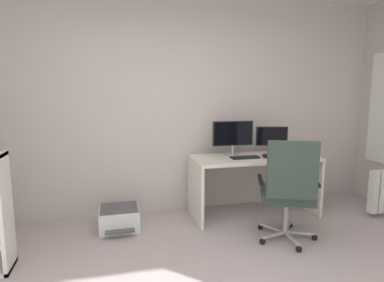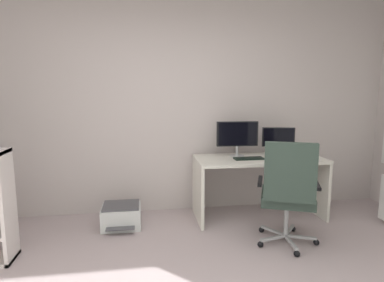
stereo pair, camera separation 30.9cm
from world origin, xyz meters
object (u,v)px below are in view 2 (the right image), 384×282
desk (259,173)px  computer_mouse (270,157)px  office_chair (288,190)px  keyboard (249,158)px  monitor_main (237,135)px  printer (121,216)px  monitor_secondary (278,139)px

desk → computer_mouse: 0.25m
office_chair → keyboard: bearing=101.9°
monitor_main → keyboard: bearing=-64.6°
computer_mouse → desk: bearing=151.0°
keyboard → printer: (-1.49, 0.01, -0.62)m
computer_mouse → office_chair: size_ratio=0.09×
desk → office_chair: bearing=-90.2°
computer_mouse → printer: computer_mouse is taller
monitor_secondary → office_chair: (-0.28, -0.92, -0.36)m
desk → monitor_main: size_ratio=3.01×
computer_mouse → monitor_main: bearing=164.1°
desk → keyboard: (-0.16, -0.07, 0.20)m
computer_mouse → office_chair: bearing=-83.1°
desk → office_chair: size_ratio=1.43×
computer_mouse → office_chair: office_chair is taller
monitor_main → keyboard: size_ratio=1.50×
monitor_main → keyboard: monitor_main is taller
office_chair → monitor_main: bearing=104.8°
monitor_main → office_chair: monitor_main is taller
monitor_main → computer_mouse: (0.34, -0.20, -0.24)m
desk → printer: 1.70m
desk → printer: size_ratio=3.40×
monitor_main → keyboard: (0.09, -0.18, -0.25)m
desk → printer: (-1.64, -0.06, -0.42)m
desk → computer_mouse: (0.10, -0.09, 0.21)m
office_chair → desk: bearing=89.8°
monitor_main → printer: size_ratio=1.13×
desk → monitor_main: bearing=155.8°
monitor_secondary → computer_mouse: 0.33m
keyboard → computer_mouse: computer_mouse is taller
desk → computer_mouse: computer_mouse is taller
monitor_secondary → computer_mouse: size_ratio=3.94×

